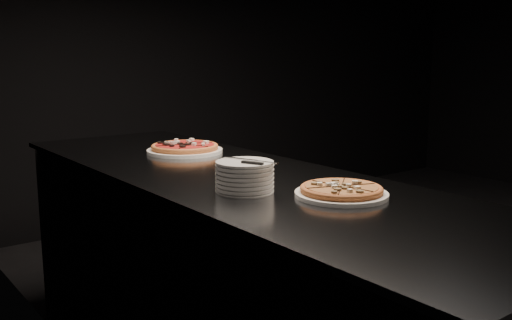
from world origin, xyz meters
TOP-DOWN VIEW (x-y plane):
  - wall_left at (-2.50, 0.00)m, footprint 0.02×5.00m
  - wall_back at (0.00, 2.50)m, footprint 5.00×0.02m
  - counter at (-2.13, 0.00)m, footprint 0.74×2.44m
  - pizza_mushroom at (-2.06, -0.48)m, footprint 0.33×0.33m
  - pizza_tomato at (-2.04, 0.50)m, footprint 0.35×0.35m
  - plate_stack at (-2.25, -0.25)m, footprint 0.18×0.18m
  - cutlery at (-2.25, -0.26)m, footprint 0.07×0.19m
  - ramekin at (-2.11, -0.09)m, footprint 0.07×0.07m

SIDE VIEW (x-z plane):
  - counter at x=-2.13m, z-range 0.00..0.92m
  - pizza_mushroom at x=-2.06m, z-range 0.92..0.95m
  - pizza_tomato at x=-2.04m, z-range 0.92..0.96m
  - ramekin at x=-2.11m, z-range 0.92..0.98m
  - plate_stack at x=-2.25m, z-range 0.92..1.02m
  - cutlery at x=-2.25m, z-range 1.01..1.02m
  - wall_left at x=-2.50m, z-range 0.00..2.80m
  - wall_back at x=0.00m, z-range 0.00..2.80m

